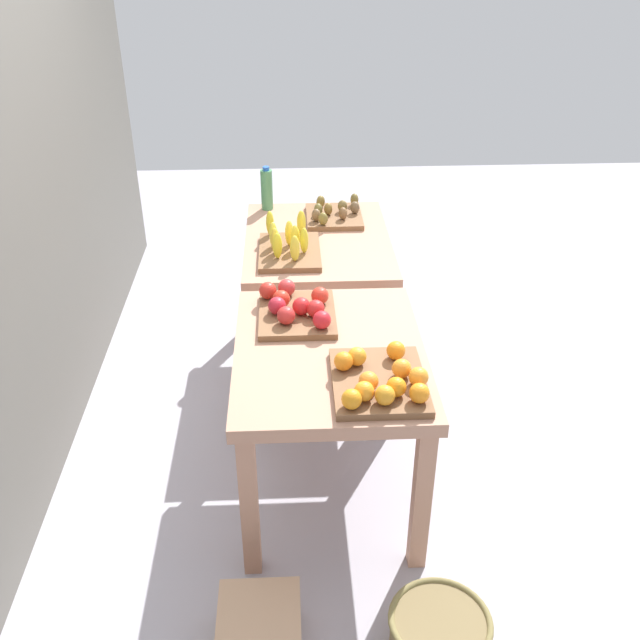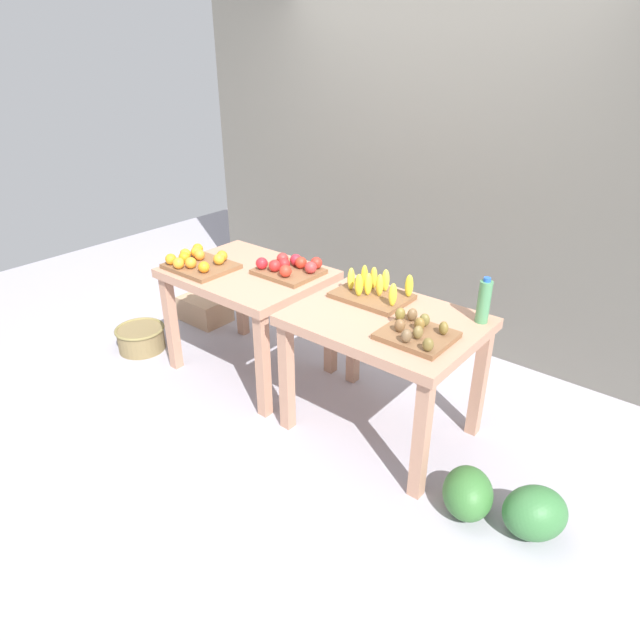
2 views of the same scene
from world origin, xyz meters
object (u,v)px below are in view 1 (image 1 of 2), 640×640
(banana_crate, at_px, (289,246))
(watermelon_pile, at_px, (347,270))
(display_table_right, at_px, (318,257))
(orange_bin, at_px, (380,380))
(display_table_left, at_px, (329,371))
(water_bottle, at_px, (267,189))
(apple_bin, at_px, (296,308))
(wicker_basket, at_px, (439,634))
(kiwi_bin, at_px, (334,214))

(banana_crate, bearing_deg, watermelon_pile, -20.62)
(display_table_right, distance_m, orange_bin, 1.43)
(watermelon_pile, bearing_deg, display_table_left, 172.98)
(water_bottle, bearing_deg, apple_bin, -173.46)
(display_table_left, relative_size, banana_crate, 2.36)
(orange_bin, distance_m, watermelon_pile, 2.40)
(display_table_left, relative_size, watermelon_pile, 1.50)
(display_table_right, height_order, wicker_basket, display_table_right)
(orange_bin, xyz_separation_m, wicker_basket, (-0.59, -0.17, -0.72))
(banana_crate, distance_m, wicker_basket, 2.01)
(orange_bin, bearing_deg, wicker_basket, -163.66)
(display_table_right, relative_size, orange_bin, 2.36)
(banana_crate, bearing_deg, kiwi_bin, -30.40)
(apple_bin, distance_m, banana_crate, 0.65)
(display_table_right, height_order, apple_bin, apple_bin)
(wicker_basket, bearing_deg, apple_bin, 22.89)
(watermelon_pile, relative_size, wicker_basket, 1.83)
(water_bottle, bearing_deg, wicker_basket, -165.45)
(kiwi_bin, distance_m, water_bottle, 0.44)
(display_table_right, xyz_separation_m, wicker_basket, (-2.00, -0.35, -0.56))
(orange_bin, bearing_deg, kiwi_bin, 2.41)
(orange_bin, height_order, apple_bin, apple_bin)
(water_bottle, bearing_deg, banana_crate, -169.24)
(water_bottle, relative_size, watermelon_pile, 0.38)
(apple_bin, xyz_separation_m, water_bottle, (1.29, 0.15, 0.08))
(display_table_right, xyz_separation_m, banana_crate, (-0.20, 0.16, 0.16))
(display_table_right, relative_size, water_bottle, 3.96)
(banana_crate, bearing_deg, apple_bin, -177.64)
(orange_bin, relative_size, banana_crate, 1.00)
(display_table_right, bearing_deg, apple_bin, 171.02)
(apple_bin, distance_m, water_bottle, 1.30)
(display_table_right, xyz_separation_m, watermelon_pile, (0.89, -0.25, -0.53))
(display_table_left, distance_m, kiwi_bin, 1.39)
(banana_crate, relative_size, water_bottle, 1.68)
(apple_bin, xyz_separation_m, banana_crate, (0.65, 0.03, 0.00))
(orange_bin, relative_size, apple_bin, 1.09)
(wicker_basket, bearing_deg, watermelon_pile, 2.04)
(apple_bin, bearing_deg, watermelon_pile, -12.38)
(kiwi_bin, bearing_deg, apple_bin, 167.74)
(water_bottle, xyz_separation_m, wicker_basket, (-2.44, -0.63, -0.80))
(display_table_left, bearing_deg, water_bottle, 10.29)
(display_table_left, distance_m, banana_crate, 0.95)
(kiwi_bin, bearing_deg, water_bottle, 65.14)
(orange_bin, bearing_deg, water_bottle, 13.97)
(water_bottle, bearing_deg, watermelon_pile, -49.72)
(display_table_right, xyz_separation_m, water_bottle, (0.44, 0.28, 0.24))
(display_table_left, bearing_deg, banana_crate, 9.97)
(watermelon_pile, distance_m, wicker_basket, 2.89)
(display_table_left, height_order, orange_bin, orange_bin)
(banana_crate, bearing_deg, display_table_left, -170.03)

